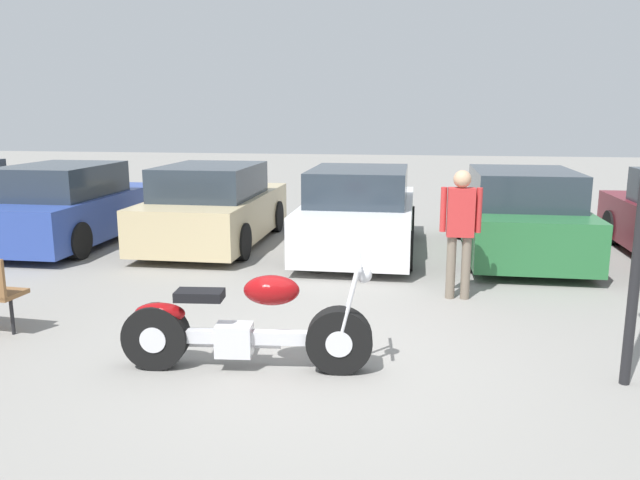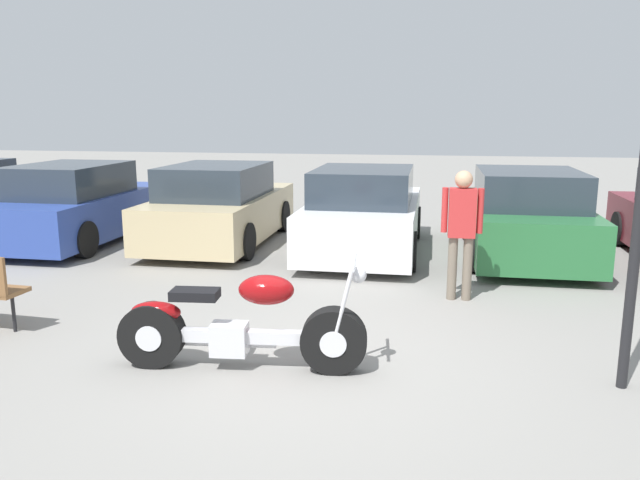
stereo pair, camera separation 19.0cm
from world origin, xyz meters
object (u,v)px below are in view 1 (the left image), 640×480
parked_car_champagne (215,208)px  parked_car_green (519,216)px  parked_car_blue (69,207)px  person_standing (460,223)px  motorcycle (244,327)px  parked_car_white (359,213)px

parked_car_champagne → parked_car_green: size_ratio=1.00×
parked_car_blue → person_standing: 7.35m
motorcycle → parked_car_white: size_ratio=0.57×
parked_car_champagne → parked_car_white: bearing=-5.7°
parked_car_white → parked_car_green: 2.69m
motorcycle → parked_car_white: 5.27m
parked_car_green → parked_car_blue: bearing=-178.6°
parked_car_champagne → parked_car_white: (2.69, -0.27, 0.00)m
parked_car_green → parked_car_champagne: bearing=178.5°
motorcycle → parked_car_white: (0.60, 5.23, 0.26)m
parked_car_champagne → person_standing: (4.21, -2.85, 0.32)m
motorcycle → parked_car_green: (3.29, 5.36, 0.26)m
motorcycle → parked_car_blue: parked_car_blue is taller
parked_car_blue → parked_car_green: size_ratio=1.00×
motorcycle → parked_car_champagne: parked_car_champagne is taller
motorcycle → parked_car_green: 6.29m
parked_car_white → parked_car_green: bearing=2.7°
parked_car_green → person_standing: person_standing is taller
parked_car_champagne → parked_car_green: 5.37m
parked_car_green → parked_car_white: bearing=-177.3°
parked_car_champagne → motorcycle: bearing=-69.2°
parked_car_blue → person_standing: person_standing is taller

